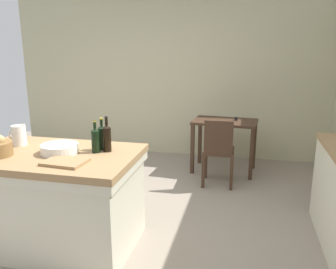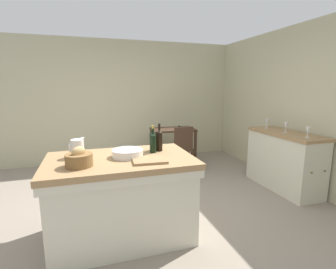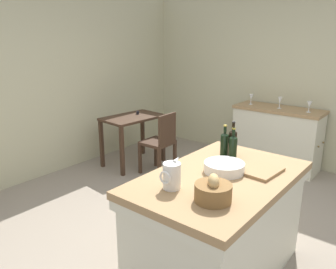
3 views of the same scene
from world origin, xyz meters
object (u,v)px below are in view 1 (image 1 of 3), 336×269
(pitcher, at_px, (19,135))
(wine_bottle_amber, at_px, (102,137))
(writing_desk, at_px, (225,129))
(wine_bottle_dark, at_px, (107,137))
(island_table, at_px, (55,196))
(wash_bowl, at_px, (60,149))
(wine_bottle_green, at_px, (95,140))
(cutting_board, at_px, (65,162))
(wooden_chair, at_px, (219,150))

(pitcher, bearing_deg, wine_bottle_amber, 3.14)
(writing_desk, xyz_separation_m, wine_bottle_dark, (-0.90, -2.17, 0.38))
(island_table, bearing_deg, wash_bowl, 9.00)
(wine_bottle_amber, xyz_separation_m, wine_bottle_green, (-0.02, -0.10, -0.00))
(wine_bottle_dark, bearing_deg, writing_desk, 67.48)
(pitcher, distance_m, wine_bottle_dark, 0.89)
(cutting_board, bearing_deg, wine_bottle_amber, 71.90)
(wine_bottle_dark, bearing_deg, pitcher, 179.98)
(pitcher, xyz_separation_m, wine_bottle_dark, (0.89, -0.00, 0.03))
(wooden_chair, distance_m, wine_bottle_dark, 1.89)
(writing_desk, height_order, wine_bottle_dark, wine_bottle_dark)
(island_table, xyz_separation_m, wine_bottle_green, (0.38, 0.10, 0.53))
(writing_desk, bearing_deg, wine_bottle_green, -113.96)
(wine_bottle_amber, bearing_deg, pitcher, -176.86)
(cutting_board, height_order, wine_bottle_green, wine_bottle_green)
(wine_bottle_amber, bearing_deg, wine_bottle_green, -101.66)
(writing_desk, relative_size, pitcher, 4.05)
(wooden_chair, distance_m, cutting_board, 2.28)
(writing_desk, xyz_separation_m, pitcher, (-1.79, -2.17, 0.35))
(pitcher, relative_size, cutting_board, 0.70)
(pitcher, bearing_deg, wine_bottle_dark, -0.02)
(writing_desk, distance_m, cutting_board, 2.80)
(cutting_board, relative_size, wine_bottle_green, 1.15)
(writing_desk, xyz_separation_m, cutting_board, (-1.11, -2.55, 0.27))
(cutting_board, height_order, wine_bottle_amber, wine_bottle_amber)
(wine_bottle_dark, bearing_deg, island_table, -161.79)
(wine_bottle_dark, bearing_deg, cutting_board, -118.54)
(writing_desk, distance_m, wine_bottle_green, 2.46)
(wooden_chair, xyz_separation_m, wash_bowl, (-1.26, -1.73, 0.44))
(island_table, height_order, wooden_chair, wooden_chair)
(pitcher, distance_m, wine_bottle_green, 0.80)
(island_table, distance_m, wine_bottle_amber, 0.69)
(wooden_chair, height_order, pitcher, pitcher)
(wooden_chair, relative_size, wine_bottle_dark, 2.84)
(wash_bowl, xyz_separation_m, wine_bottle_green, (0.30, 0.09, 0.08))
(writing_desk, relative_size, wooden_chair, 1.04)
(island_table, height_order, pitcher, pitcher)
(pitcher, distance_m, cutting_board, 0.79)
(island_table, bearing_deg, wine_bottle_dark, 18.21)
(wash_bowl, xyz_separation_m, wine_bottle_dark, (0.39, 0.14, 0.09))
(island_table, bearing_deg, wine_bottle_green, 15.02)
(writing_desk, relative_size, wash_bowl, 2.91)
(wash_bowl, distance_m, wine_bottle_green, 0.32)
(writing_desk, relative_size, wine_bottle_green, 3.28)
(island_table, bearing_deg, wine_bottle_amber, 26.49)
(writing_desk, height_order, wine_bottle_amber, wine_bottle_amber)
(wine_bottle_dark, height_order, wine_bottle_amber, wine_bottle_dark)
(island_table, height_order, wine_bottle_green, wine_bottle_green)
(writing_desk, relative_size, wine_bottle_dark, 2.96)
(wooden_chair, bearing_deg, wash_bowl, -125.98)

